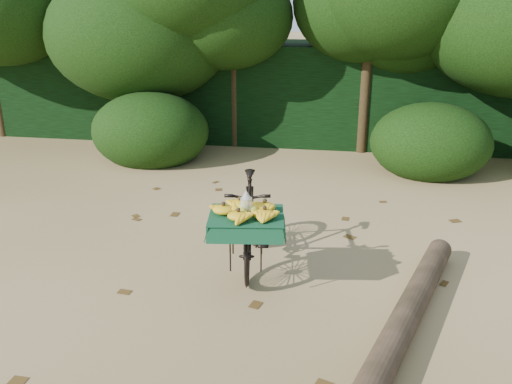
# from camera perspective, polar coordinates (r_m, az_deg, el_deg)

# --- Properties ---
(ground) EXTENTS (80.00, 80.00, 0.00)m
(ground) POSITION_cam_1_polar(r_m,az_deg,el_deg) (4.86, 5.95, -12.77)
(ground) COLOR tan
(ground) RESTS_ON ground
(vendor_bicycle) EXTENTS (0.77, 1.71, 0.93)m
(vendor_bicycle) POSITION_cam_1_polar(r_m,az_deg,el_deg) (5.49, -0.75, -3.04)
(vendor_bicycle) COLOR black
(vendor_bicycle) RESTS_ON ground
(fallen_log) EXTENTS (1.27, 3.12, 0.23)m
(fallen_log) POSITION_cam_1_polar(r_m,az_deg,el_deg) (4.63, 15.03, -13.55)
(fallen_log) COLOR brown
(fallen_log) RESTS_ON ground
(hedge_backdrop) EXTENTS (26.00, 1.80, 1.80)m
(hedge_backdrop) POSITION_cam_1_polar(r_m,az_deg,el_deg) (10.53, 8.48, 10.33)
(hedge_backdrop) COLOR black
(hedge_backdrop) RESTS_ON ground
(tree_row) EXTENTS (14.50, 2.00, 4.00)m
(tree_row) POSITION_cam_1_polar(r_m,az_deg,el_deg) (9.65, 4.68, 16.20)
(tree_row) COLOR black
(tree_row) RESTS_ON ground
(bush_clumps) EXTENTS (8.80, 1.70, 0.90)m
(bush_clumps) POSITION_cam_1_polar(r_m,az_deg,el_deg) (8.67, 11.30, 5.07)
(bush_clumps) COLOR black
(bush_clumps) RESTS_ON ground
(leaf_litter) EXTENTS (7.00, 7.30, 0.01)m
(leaf_litter) POSITION_cam_1_polar(r_m,az_deg,el_deg) (5.42, 6.42, -9.04)
(leaf_litter) COLOR #523715
(leaf_litter) RESTS_ON ground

